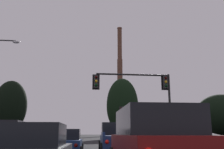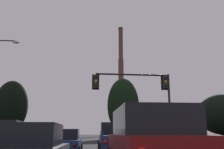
% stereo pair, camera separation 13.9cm
% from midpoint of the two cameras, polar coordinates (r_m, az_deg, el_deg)
% --- Properties ---
extents(sedan_center_lane_front, '(2.08, 4.74, 1.43)m').
position_cam_midpoint_polar(sedan_center_lane_front, '(14.65, -10.31, -14.59)').
color(sedan_center_lane_front, navy).
rests_on(sedan_center_lane_front, ground_plane).
extents(pickup_truck_right_lane_front, '(2.42, 5.58, 1.82)m').
position_cam_midpoint_polar(pickup_truck_right_lane_front, '(14.53, 1.67, -14.27)').
color(pickup_truck_right_lane_front, navy).
rests_on(pickup_truck_right_lane_front, ground_plane).
extents(suv_left_lane_front, '(2.30, 4.98, 1.86)m').
position_cam_midpoint_polar(suv_left_lane_front, '(15.43, -22.49, -12.90)').
color(suv_left_lane_front, maroon).
rests_on(suv_left_lane_front, ground_plane).
extents(suv_right_lane_second, '(2.19, 4.94, 1.86)m').
position_cam_midpoint_polar(suv_right_lane_second, '(7.09, 9.41, -14.98)').
color(suv_right_lane_second, maroon).
rests_on(suv_right_lane_second, ground_plane).
extents(traffic_light_overhead_right, '(6.48, 0.50, 5.99)m').
position_cam_midpoint_polar(traffic_light_overhead_right, '(21.37, 7.04, -3.41)').
color(traffic_light_overhead_right, black).
rests_on(traffic_light_overhead_right, ground_plane).
extents(traffic_light_far_right, '(0.78, 0.50, 6.41)m').
position_cam_midpoint_polar(traffic_light_far_right, '(51.30, 2.31, -9.37)').
color(traffic_light_far_right, black).
rests_on(traffic_light_far_right, ground_plane).
extents(smokestack, '(5.55, 5.55, 61.84)m').
position_cam_midpoint_polar(smokestack, '(145.86, 2.02, -3.64)').
color(smokestack, '#523427').
rests_on(smokestack, ground_plane).
extents(treeline_center_left, '(12.47, 11.22, 10.95)m').
position_cam_midpoint_polar(treeline_center_left, '(72.18, 22.89, -8.00)').
color(treeline_center_left, black).
rests_on(treeline_center_left, ground_plane).
extents(treeline_right_mid, '(7.32, 6.59, 13.84)m').
position_cam_midpoint_polar(treeline_right_mid, '(60.84, 2.52, -6.76)').
color(treeline_right_mid, black).
rests_on(treeline_right_mid, ground_plane).
extents(treeline_far_left, '(7.51, 6.76, 13.22)m').
position_cam_midpoint_polar(treeline_far_left, '(64.73, -21.05, -6.45)').
color(treeline_far_left, black).
rests_on(treeline_far_left, ground_plane).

